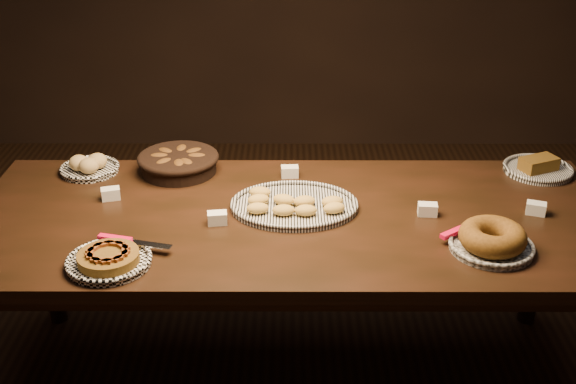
{
  "coord_description": "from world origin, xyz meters",
  "views": [
    {
      "loc": [
        -0.01,
        -2.35,
        2.01
      ],
      "look_at": [
        -0.02,
        0.05,
        0.82
      ],
      "focal_mm": 45.0,
      "sensor_mm": 36.0,
      "label": 1
    }
  ],
  "objects_px": {
    "madeleine_platter": "(293,205)",
    "bundt_cake_plate": "(492,240)",
    "apple_tart_plate": "(109,259)",
    "buffet_table": "(293,232)"
  },
  "relations": [
    {
      "from": "apple_tart_plate",
      "to": "bundt_cake_plate",
      "type": "distance_m",
      "value": 1.27
    },
    {
      "from": "bundt_cake_plate",
      "to": "buffet_table",
      "type": "bearing_deg",
      "value": 149.63
    },
    {
      "from": "madeleine_platter",
      "to": "bundt_cake_plate",
      "type": "xyz_separation_m",
      "value": [
        0.67,
        -0.3,
        0.02
      ]
    },
    {
      "from": "apple_tart_plate",
      "to": "madeleine_platter",
      "type": "bearing_deg",
      "value": 23.78
    },
    {
      "from": "madeleine_platter",
      "to": "bundt_cake_plate",
      "type": "relative_size",
      "value": 1.38
    },
    {
      "from": "apple_tart_plate",
      "to": "madeleine_platter",
      "type": "relative_size",
      "value": 0.71
    },
    {
      "from": "buffet_table",
      "to": "madeleine_platter",
      "type": "bearing_deg",
      "value": 88.81
    },
    {
      "from": "buffet_table",
      "to": "bundt_cake_plate",
      "type": "xyz_separation_m",
      "value": [
        0.67,
        -0.25,
        0.11
      ]
    },
    {
      "from": "madeleine_platter",
      "to": "bundt_cake_plate",
      "type": "bearing_deg",
      "value": -28.0
    },
    {
      "from": "madeleine_platter",
      "to": "buffet_table",
      "type": "bearing_deg",
      "value": -95.27
    }
  ]
}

